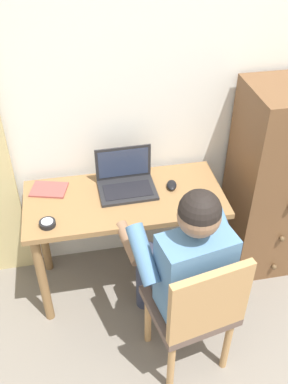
# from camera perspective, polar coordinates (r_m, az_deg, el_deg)

# --- Properties ---
(wall_back) EXTENTS (4.80, 0.05, 2.50)m
(wall_back) POSITION_cam_1_polar(r_m,az_deg,el_deg) (2.65, 5.50, 13.70)
(wall_back) COLOR silver
(wall_back) RESTS_ON ground_plane
(desk) EXTENTS (1.18, 0.54, 0.74)m
(desk) POSITION_cam_1_polar(r_m,az_deg,el_deg) (2.64, -2.55, -2.72)
(desk) COLOR olive
(desk) RESTS_ON ground_plane
(dresser) EXTENTS (0.50, 0.49, 1.33)m
(dresser) POSITION_cam_1_polar(r_m,az_deg,el_deg) (2.91, 16.80, 1.15)
(dresser) COLOR brown
(dresser) RESTS_ON ground_plane
(chair) EXTENTS (0.49, 0.47, 0.90)m
(chair) POSITION_cam_1_polar(r_m,az_deg,el_deg) (2.31, 6.88, -15.10)
(chair) COLOR brown
(chair) RESTS_ON ground_plane
(person_seated) EXTENTS (0.60, 0.64, 1.21)m
(person_seated) POSITION_cam_1_polar(r_m,az_deg,el_deg) (2.27, 5.16, -8.92)
(person_seated) COLOR #33384C
(person_seated) RESTS_ON ground_plane
(laptop) EXTENTS (0.35, 0.26, 0.24)m
(laptop) POSITION_cam_1_polar(r_m,az_deg,el_deg) (2.60, -2.40, 1.51)
(laptop) COLOR #232326
(laptop) RESTS_ON desk
(computer_mouse) EXTENTS (0.08, 0.11, 0.03)m
(computer_mouse) POSITION_cam_1_polar(r_m,az_deg,el_deg) (2.62, 3.68, 0.93)
(computer_mouse) COLOR black
(computer_mouse) RESTS_ON desk
(desk_clock) EXTENTS (0.09, 0.09, 0.03)m
(desk_clock) POSITION_cam_1_polar(r_m,az_deg,el_deg) (2.41, -12.66, -4.08)
(desk_clock) COLOR black
(desk_clock) RESTS_ON desk
(notebook_pad) EXTENTS (0.24, 0.20, 0.01)m
(notebook_pad) POSITION_cam_1_polar(r_m,az_deg,el_deg) (2.66, -12.47, 0.33)
(notebook_pad) COLOR #994742
(notebook_pad) RESTS_ON desk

